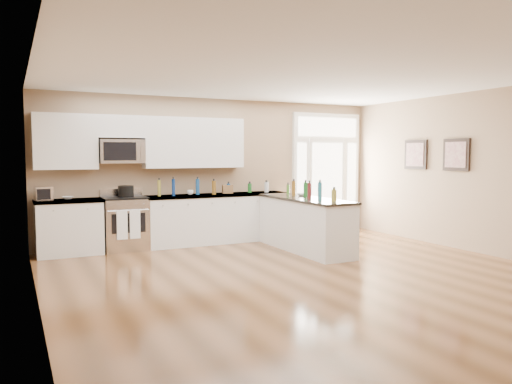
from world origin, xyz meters
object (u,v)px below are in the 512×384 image
at_px(peninsula_cabinet, 304,226).
at_px(kitchen_range, 125,223).
at_px(stockpot, 126,191).
at_px(toaster_oven, 43,194).

relative_size(peninsula_cabinet, kitchen_range, 2.15).
xyz_separation_m(stockpot, toaster_oven, (-1.36, -0.03, -0.00)).
bearing_deg(peninsula_cabinet, toaster_oven, 160.71).
bearing_deg(stockpot, toaster_oven, -178.83).
distance_m(peninsula_cabinet, toaster_oven, 4.47).
height_order(stockpot, toaster_oven, toaster_oven).
relative_size(peninsula_cabinet, stockpot, 8.37).
height_order(peninsula_cabinet, kitchen_range, kitchen_range).
distance_m(peninsula_cabinet, kitchen_range, 3.20).
bearing_deg(stockpot, kitchen_range, -129.58).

